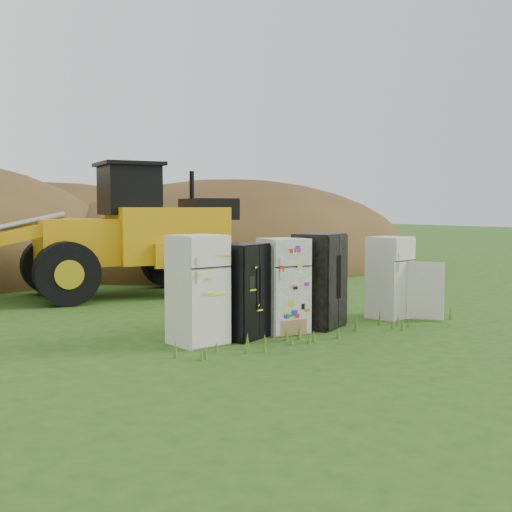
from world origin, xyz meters
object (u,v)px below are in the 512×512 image
(fridge_sticker, at_px, (283,286))
(fridge_open_door, at_px, (389,277))
(fridge_leftmost, at_px, (197,290))
(fridge_dark_mid, at_px, (319,280))
(wheel_loader, at_px, (96,230))
(fridge_black_side, at_px, (241,291))

(fridge_sticker, relative_size, fridge_open_door, 1.03)
(fridge_open_door, bearing_deg, fridge_leftmost, 168.41)
(fridge_dark_mid, distance_m, fridge_open_door, 1.93)
(fridge_sticker, bearing_deg, fridge_dark_mid, 9.15)
(wheel_loader, bearing_deg, fridge_open_door, -51.23)
(fridge_sticker, height_order, wheel_loader, wheel_loader)
(fridge_dark_mid, bearing_deg, fridge_open_door, -25.80)
(fridge_dark_mid, xyz_separation_m, wheel_loader, (-1.96, 6.53, 0.84))
(fridge_leftmost, bearing_deg, wheel_loader, 79.54)
(fridge_black_side, xyz_separation_m, fridge_open_door, (3.75, -0.03, 0.01))
(wheel_loader, bearing_deg, fridge_dark_mid, -65.18)
(fridge_black_side, bearing_deg, fridge_leftmost, 156.84)
(fridge_open_door, bearing_deg, wheel_loader, 109.67)
(fridge_black_side, bearing_deg, fridge_dark_mid, -21.94)
(fridge_leftmost, xyz_separation_m, fridge_black_side, (0.88, -0.02, -0.09))
(fridge_sticker, bearing_deg, wheel_loader, 107.43)
(fridge_black_side, bearing_deg, wheel_loader, 69.35)
(fridge_leftmost, xyz_separation_m, wheel_loader, (0.74, 6.51, 0.82))
(fridge_dark_mid, height_order, fridge_open_door, fridge_dark_mid)
(fridge_black_side, distance_m, wheel_loader, 6.60)
(fridge_sticker, bearing_deg, fridge_open_door, 7.84)
(fridge_open_door, bearing_deg, fridge_dark_mid, 168.16)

